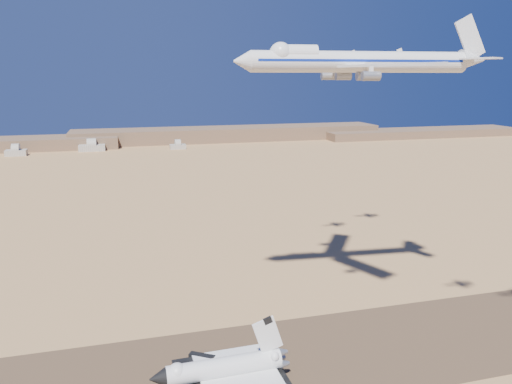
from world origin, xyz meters
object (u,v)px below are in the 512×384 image
object	(u,v)px
chase_jet_f	(387,55)
shuttle	(223,370)
carrier_747	(353,62)
chase_jet_e	(341,57)

from	to	relation	value
chase_jet_f	shuttle	bearing A→B (deg)	-131.70
carrier_747	shuttle	bearing A→B (deg)	-146.52
chase_jet_f	chase_jet_e	bearing A→B (deg)	-150.50
shuttle	chase_jet_e	world-z (taller)	chase_jet_e
chase_jet_e	shuttle	bearing A→B (deg)	-135.68
chase_jet_e	chase_jet_f	bearing A→B (deg)	19.79
shuttle	chase_jet_f	world-z (taller)	chase_jet_f
carrier_747	chase_jet_e	distance (m)	48.59
shuttle	carrier_747	world-z (taller)	carrier_747
shuttle	chase_jet_f	distance (m)	154.82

